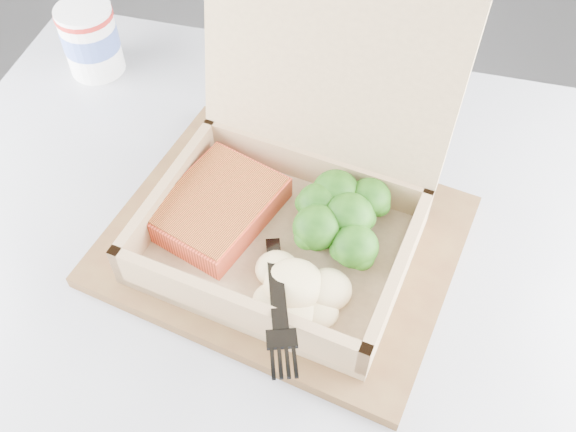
# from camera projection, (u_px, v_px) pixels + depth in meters

# --- Properties ---
(floor) EXTENTS (4.00, 4.00, 0.00)m
(floor) POSITION_uv_depth(u_px,v_px,m) (186.00, 223.00, 1.53)
(floor) COLOR gray
(floor) RESTS_ON ground
(cafe_table) EXTENTS (0.83, 0.83, 0.70)m
(cafe_table) POSITION_uv_depth(u_px,v_px,m) (242.00, 357.00, 0.75)
(cafe_table) COLOR black
(cafe_table) RESTS_ON floor
(serving_tray) EXTENTS (0.39, 0.36, 0.01)m
(serving_tray) POSITION_uv_depth(u_px,v_px,m) (284.00, 240.00, 0.62)
(serving_tray) COLOR brown
(serving_tray) RESTS_ON cafe_table
(takeout_container) EXTENTS (0.30, 0.29, 0.23)m
(takeout_container) POSITION_uv_depth(u_px,v_px,m) (294.00, 184.00, 0.59)
(takeout_container) COLOR tan
(takeout_container) RESTS_ON serving_tray
(salmon_fillet) EXTENTS (0.14, 0.15, 0.03)m
(salmon_fillet) POSITION_uv_depth(u_px,v_px,m) (218.00, 207.00, 0.61)
(salmon_fillet) COLOR #FF5131
(salmon_fillet) RESTS_ON takeout_container
(broccoli_pile) EXTENTS (0.11, 0.11, 0.04)m
(broccoli_pile) POSITION_uv_depth(u_px,v_px,m) (348.00, 222.00, 0.59)
(broccoli_pile) COLOR #34781A
(broccoli_pile) RESTS_ON takeout_container
(mashed_potatoes) EXTENTS (0.09, 0.07, 0.03)m
(mashed_potatoes) POSITION_uv_depth(u_px,v_px,m) (294.00, 284.00, 0.56)
(mashed_potatoes) COLOR #F8EAA1
(mashed_potatoes) RESTS_ON takeout_container
(plastic_fork) EXTENTS (0.04, 0.17, 0.04)m
(plastic_fork) POSITION_uv_depth(u_px,v_px,m) (275.00, 260.00, 0.56)
(plastic_fork) COLOR black
(plastic_fork) RESTS_ON mashed_potatoes
(paper_cup) EXTENTS (0.07, 0.07, 0.09)m
(paper_cup) POSITION_uv_depth(u_px,v_px,m) (90.00, 38.00, 0.76)
(paper_cup) COLOR white
(paper_cup) RESTS_ON cafe_table
(receipt) EXTENTS (0.12, 0.15, 0.00)m
(receipt) POSITION_uv_depth(u_px,v_px,m) (323.00, 122.00, 0.74)
(receipt) COLOR silver
(receipt) RESTS_ON cafe_table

